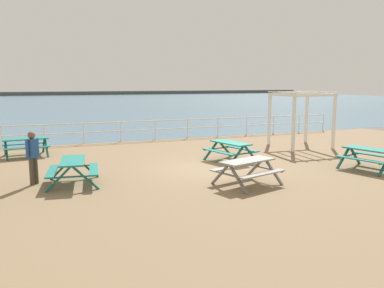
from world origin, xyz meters
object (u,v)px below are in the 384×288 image
at_px(picnic_table_far_right, 369,154).
at_px(visitor, 33,154).
at_px(picnic_table_far_left, 26,143).
at_px(picnic_table_near_left, 231,147).
at_px(lattice_pergola, 301,106).
at_px(picnic_table_mid_centre, 73,166).
at_px(picnic_table_near_right, 247,166).

height_order(picnic_table_far_right, visitor, visitor).
bearing_deg(picnic_table_far_right, picnic_table_far_left, 42.07).
relative_size(picnic_table_near_left, lattice_pergola, 0.78).
bearing_deg(visitor, picnic_table_far_left, -46.77).
distance_m(picnic_table_mid_centre, lattice_pergola, 11.67).
distance_m(picnic_table_far_right, lattice_pergola, 5.51).
height_order(picnic_table_near_left, picnic_table_mid_centre, same).
bearing_deg(picnic_table_near_right, picnic_table_near_left, 53.97).
xyz_separation_m(picnic_table_far_right, visitor, (-11.28, 2.24, 0.36)).
bearing_deg(picnic_table_near_left, picnic_table_far_left, 47.26).
height_order(visitor, lattice_pergola, lattice_pergola).
height_order(picnic_table_mid_centre, visitor, visitor).
xyz_separation_m(picnic_table_mid_centre, picnic_table_far_right, (10.15, -1.80, 0.00)).
bearing_deg(picnic_table_far_right, lattice_pergola, -25.02).
height_order(picnic_table_near_right, picnic_table_mid_centre, same).
height_order(picnic_table_near_right, picnic_table_far_right, same).
distance_m(picnic_table_near_left, lattice_pergola, 5.43).
height_order(picnic_table_far_left, lattice_pergola, lattice_pergola).
relative_size(picnic_table_near_right, visitor, 1.30).
bearing_deg(picnic_table_near_right, picnic_table_far_left, 113.19).
distance_m(picnic_table_near_left, picnic_table_far_right, 5.11).
height_order(picnic_table_mid_centre, picnic_table_far_left, same).
xyz_separation_m(picnic_table_near_left, visitor, (-7.34, -1.01, 0.36)).
height_order(picnic_table_near_left, picnic_table_far_left, same).
xyz_separation_m(picnic_table_near_right, picnic_table_mid_centre, (-5.00, 2.01, 0.00)).
xyz_separation_m(picnic_table_near_right, picnic_table_far_left, (-6.47, 7.68, 0.00)).
relative_size(picnic_table_near_right, picnic_table_far_right, 1.01).
bearing_deg(visitor, picnic_table_near_right, -162.18).
bearing_deg(picnic_table_near_left, picnic_table_mid_centre, 89.28).
relative_size(picnic_table_near_left, picnic_table_mid_centre, 1.07).
xyz_separation_m(picnic_table_near_left, lattice_pergola, (4.85, 1.99, 1.41)).
distance_m(picnic_table_near_right, visitor, 6.62).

